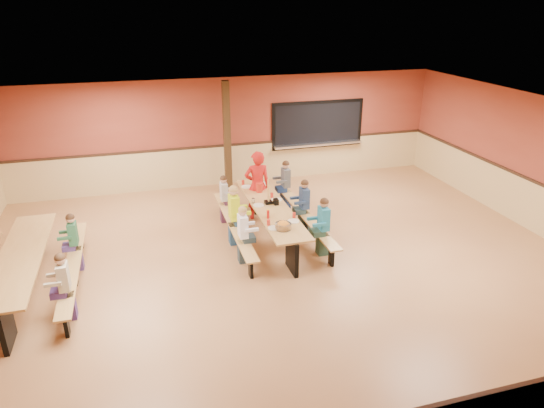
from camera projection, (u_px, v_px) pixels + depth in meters
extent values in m
plane|color=#915E37|center=(282.00, 265.00, 9.68)|extent=(12.00, 12.00, 0.00)
cube|color=brown|center=(230.00, 132.00, 13.53)|extent=(12.00, 0.04, 3.00)
cube|color=brown|center=(435.00, 381.00, 4.66)|extent=(12.00, 0.04, 3.00)
cube|color=brown|center=(544.00, 168.00, 10.61)|extent=(0.04, 10.00, 3.00)
cube|color=white|center=(283.00, 117.00, 8.51)|extent=(12.00, 10.00, 0.04)
cube|color=black|center=(318.00, 124.00, 14.14)|extent=(2.60, 0.06, 1.20)
cube|color=silver|center=(318.00, 144.00, 14.28)|extent=(2.70, 0.28, 0.06)
cube|color=#322210|center=(227.00, 138.00, 12.95)|extent=(0.18, 0.18, 3.00)
cube|color=#B98A49|center=(270.00, 207.00, 10.59)|extent=(0.75, 3.60, 0.04)
cube|color=black|center=(292.00, 255.00, 9.36)|extent=(0.08, 0.60, 0.70)
cube|color=black|center=(254.00, 197.00, 12.10)|extent=(0.08, 0.60, 0.70)
cube|color=#B98A49|center=(234.00, 223.00, 10.49)|extent=(0.26, 3.60, 0.04)
cube|color=black|center=(234.00, 233.00, 10.58)|extent=(0.06, 0.18, 0.41)
cube|color=#B98A49|center=(306.00, 215.00, 10.91)|extent=(0.26, 3.60, 0.04)
cube|color=black|center=(305.00, 224.00, 10.99)|extent=(0.06, 0.18, 0.41)
cube|color=#B98A49|center=(21.00, 256.00, 8.55)|extent=(0.75, 3.60, 0.04)
cube|color=black|center=(6.00, 326.00, 7.32)|extent=(0.08, 0.60, 0.70)
cube|color=black|center=(38.00, 237.00, 10.07)|extent=(0.08, 0.60, 0.70)
cube|color=#B98A49|center=(73.00, 264.00, 8.87)|extent=(0.26, 3.60, 0.04)
cube|color=black|center=(75.00, 275.00, 8.96)|extent=(0.06, 0.18, 0.41)
imported|color=red|center=(257.00, 185.00, 11.49)|extent=(0.63, 0.43, 1.68)
cylinder|color=red|center=(259.00, 188.00, 11.32)|extent=(0.16, 0.16, 0.22)
cube|color=black|center=(276.00, 202.00, 10.64)|extent=(0.10, 0.14, 0.13)
cylinder|color=yellow|center=(268.00, 213.00, 10.02)|extent=(0.06, 0.06, 0.17)
cylinder|color=#B2140F|center=(268.00, 214.00, 9.96)|extent=(0.06, 0.06, 0.17)
cube|color=black|center=(268.00, 202.00, 10.71)|extent=(0.16, 0.16, 0.06)
cube|color=#B98A49|center=(268.00, 190.00, 10.60)|extent=(0.02, 0.09, 0.50)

